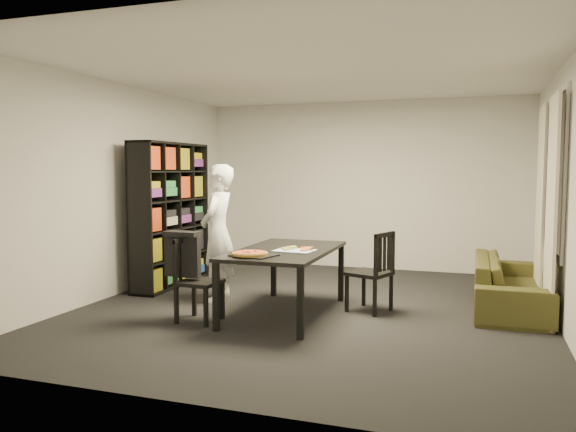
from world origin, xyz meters
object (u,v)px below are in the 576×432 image
(bookshelf, at_px, (171,215))
(chair_right, at_px, (376,267))
(person, at_px, (218,233))
(sofa, at_px, (510,283))
(chair_left, at_px, (192,274))
(baking_tray, at_px, (254,255))
(dining_table, at_px, (285,255))
(pepperoni_pizza, at_px, (250,253))

(bookshelf, xyz_separation_m, chair_right, (2.85, -0.57, -0.45))
(person, bearing_deg, sofa, 96.92)
(chair_left, bearing_deg, chair_right, -58.32)
(baking_tray, bearing_deg, dining_table, 75.78)
(pepperoni_pizza, bearing_deg, sofa, 33.41)
(chair_right, xyz_separation_m, sofa, (1.39, 0.66, -0.22))
(chair_left, bearing_deg, sofa, -59.80)
(bookshelf, bearing_deg, dining_table, -26.49)
(chair_left, height_order, pepperoni_pizza, chair_left)
(bookshelf, relative_size, chair_right, 2.16)
(bookshelf, xyz_separation_m, sofa, (4.24, 0.09, -0.67))
(chair_left, bearing_deg, dining_table, -53.70)
(chair_left, distance_m, pepperoni_pizza, 0.69)
(dining_table, relative_size, chair_left, 1.99)
(bookshelf, bearing_deg, sofa, 1.21)
(bookshelf, height_order, chair_left, bookshelf)
(dining_table, xyz_separation_m, pepperoni_pizza, (-0.17, -0.57, 0.09))
(dining_table, xyz_separation_m, sofa, (2.29, 1.06, -0.36))
(person, bearing_deg, chair_left, 3.49)
(chair_right, bearing_deg, bookshelf, -80.72)
(dining_table, height_order, baking_tray, baking_tray)
(bookshelf, relative_size, sofa, 0.98)
(dining_table, xyz_separation_m, baking_tray, (-0.14, -0.54, 0.07))
(bookshelf, relative_size, dining_table, 1.12)
(person, xyz_separation_m, baking_tray, (0.82, -0.89, -0.09))
(dining_table, xyz_separation_m, person, (-0.95, 0.35, 0.16))
(bookshelf, relative_size, chair_left, 2.23)
(pepperoni_pizza, bearing_deg, baking_tray, 43.03)
(person, bearing_deg, chair_right, 86.23)
(chair_right, relative_size, person, 0.55)
(bookshelf, distance_m, person, 1.17)
(chair_right, xyz_separation_m, baking_tray, (-1.04, -0.94, 0.21))
(baking_tray, height_order, sofa, baking_tray)
(person, bearing_deg, dining_table, 64.39)
(dining_table, xyz_separation_m, chair_left, (-0.82, -0.53, -0.16))
(sofa, bearing_deg, pepperoni_pizza, 123.41)
(chair_right, bearing_deg, chair_left, -40.91)
(bookshelf, height_order, sofa, bookshelf)
(bookshelf, height_order, chair_right, bookshelf)
(dining_table, height_order, person, person)
(person, relative_size, baking_tray, 4.02)
(chair_left, bearing_deg, baking_tray, -87.14)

